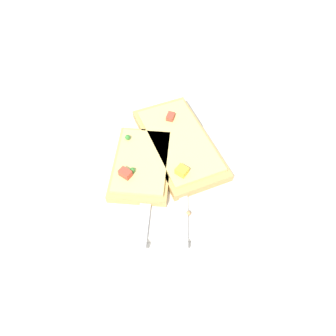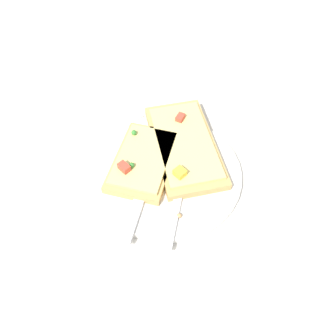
{
  "view_description": "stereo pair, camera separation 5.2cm",
  "coord_description": "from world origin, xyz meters",
  "px_view_note": "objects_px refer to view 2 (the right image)",
  "views": [
    {
      "loc": [
        -0.19,
        0.24,
        0.44
      ],
      "look_at": [
        0.0,
        0.0,
        0.02
      ],
      "focal_mm": 35.0,
      "sensor_mm": 36.0,
      "label": 1
    },
    {
      "loc": [
        -0.23,
        0.21,
        0.44
      ],
      "look_at": [
        0.0,
        0.0,
        0.02
      ],
      "focal_mm": 35.0,
      "sensor_mm": 36.0,
      "label": 2
    }
  ],
  "objects_px": {
    "knife": "(141,195)",
    "napkin": "(104,107)",
    "fork": "(181,181)",
    "pizza_slice_main": "(184,145)",
    "plate": "(168,174)",
    "pizza_slice_corner": "(144,160)"
  },
  "relations": [
    {
      "from": "knife",
      "to": "napkin",
      "type": "distance_m",
      "value": 0.22
    },
    {
      "from": "fork",
      "to": "knife",
      "type": "distance_m",
      "value": 0.07
    },
    {
      "from": "fork",
      "to": "pizza_slice_main",
      "type": "height_order",
      "value": "pizza_slice_main"
    },
    {
      "from": "napkin",
      "to": "plate",
      "type": "bearing_deg",
      "value": 175.46
    },
    {
      "from": "pizza_slice_corner",
      "to": "napkin",
      "type": "xyz_separation_m",
      "value": [
        0.16,
        -0.03,
        -0.02
      ]
    },
    {
      "from": "plate",
      "to": "fork",
      "type": "relative_size",
      "value": 1.33
    },
    {
      "from": "pizza_slice_main",
      "to": "napkin",
      "type": "distance_m",
      "value": 0.19
    },
    {
      "from": "fork",
      "to": "pizza_slice_main",
      "type": "distance_m",
      "value": 0.07
    },
    {
      "from": "fork",
      "to": "napkin",
      "type": "relative_size",
      "value": 1.28
    },
    {
      "from": "pizza_slice_main",
      "to": "napkin",
      "type": "relative_size",
      "value": 1.55
    },
    {
      "from": "fork",
      "to": "pizza_slice_main",
      "type": "bearing_deg",
      "value": 5.8
    },
    {
      "from": "plate",
      "to": "napkin",
      "type": "height_order",
      "value": "plate"
    },
    {
      "from": "pizza_slice_corner",
      "to": "plate",
      "type": "bearing_deg",
      "value": -96.82
    },
    {
      "from": "knife",
      "to": "napkin",
      "type": "height_order",
      "value": "knife"
    },
    {
      "from": "knife",
      "to": "pizza_slice_corner",
      "type": "distance_m",
      "value": 0.06
    },
    {
      "from": "plate",
      "to": "fork",
      "type": "bearing_deg",
      "value": -176.01
    },
    {
      "from": "knife",
      "to": "pizza_slice_corner",
      "type": "xyz_separation_m",
      "value": [
        0.04,
        -0.04,
        0.01
      ]
    },
    {
      "from": "pizza_slice_corner",
      "to": "napkin",
      "type": "relative_size",
      "value": 1.2
    },
    {
      "from": "knife",
      "to": "pizza_slice_main",
      "type": "bearing_deg",
      "value": -22.42
    },
    {
      "from": "pizza_slice_main",
      "to": "pizza_slice_corner",
      "type": "height_order",
      "value": "same"
    },
    {
      "from": "pizza_slice_main",
      "to": "pizza_slice_corner",
      "type": "relative_size",
      "value": 1.3
    },
    {
      "from": "fork",
      "to": "pizza_slice_corner",
      "type": "bearing_deg",
      "value": 70.66
    }
  ]
}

